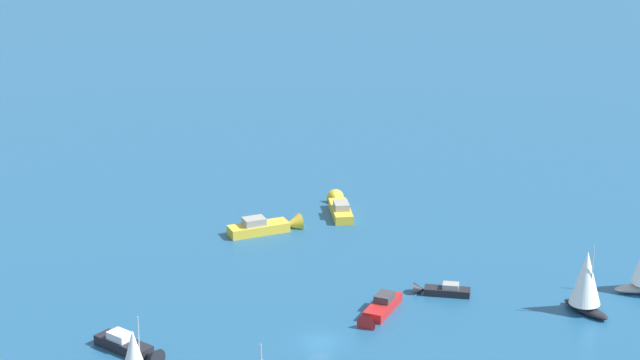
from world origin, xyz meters
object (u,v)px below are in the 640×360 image
(motorboat_ahead, at_px, (339,207))
(sailboat_outer_ring_b, at_px, (586,281))
(motorboat_far_port, at_px, (132,348))
(motorboat_inshore, at_px, (379,310))
(motorboat_near_centre, at_px, (268,226))
(motorboat_far_stbd, at_px, (439,290))

(motorboat_ahead, relative_size, sailboat_outer_ring_b, 1.13)
(motorboat_far_port, height_order, sailboat_outer_ring_b, sailboat_outer_ring_b)
(motorboat_inshore, xyz_separation_m, motorboat_ahead, (-1.63, 35.93, 0.07))
(motorboat_near_centre, bearing_deg, motorboat_inshore, -66.59)
(motorboat_near_centre, xyz_separation_m, motorboat_ahead, (10.85, 7.11, -0.05))
(motorboat_near_centre, bearing_deg, sailboat_outer_ring_b, -38.22)
(motorboat_inshore, bearing_deg, motorboat_far_stbd, 33.53)
(motorboat_near_centre, distance_m, motorboat_ahead, 12.97)
(motorboat_near_centre, relative_size, sailboat_outer_ring_b, 1.22)
(motorboat_far_port, distance_m, motorboat_far_stbd, 40.35)
(motorboat_far_port, height_order, motorboat_inshore, motorboat_far_port)
(motorboat_far_stbd, distance_m, motorboat_ahead, 31.98)
(motorboat_far_port, bearing_deg, motorboat_ahead, 57.49)
(motorboat_inshore, xyz_separation_m, sailboat_outer_ring_b, (25.36, -0.98, 3.42))
(motorboat_near_centre, relative_size, motorboat_inshore, 1.19)
(motorboat_far_port, distance_m, sailboat_outer_ring_b, 55.53)
(motorboat_far_stbd, xyz_separation_m, sailboat_outer_ring_b, (16.97, -6.54, 3.58))
(motorboat_near_centre, relative_size, motorboat_far_stbd, 1.49)
(motorboat_far_port, xyz_separation_m, sailboat_outer_ring_b, (54.98, 7.01, 3.41))
(motorboat_inshore, bearing_deg, motorboat_far_port, -164.90)
(motorboat_inshore, bearing_deg, motorboat_ahead, 92.60)
(motorboat_ahead, bearing_deg, motorboat_inshore, -87.40)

